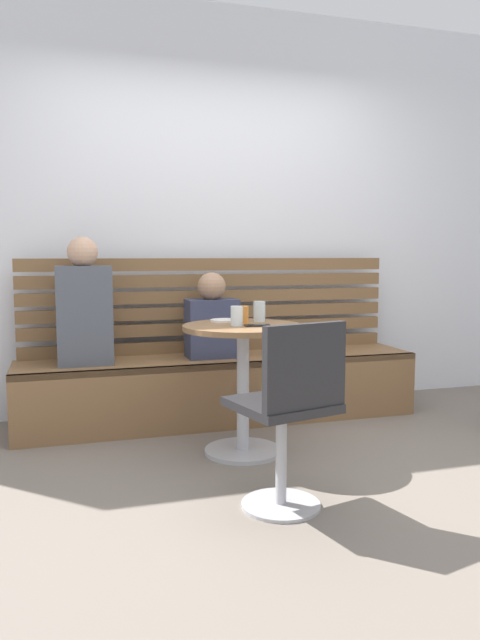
# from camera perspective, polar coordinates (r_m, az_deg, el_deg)

# --- Properties ---
(ground) EXTENTS (8.00, 8.00, 0.00)m
(ground) POSITION_cam_1_polar(r_m,az_deg,el_deg) (3.07, 4.28, -15.36)
(ground) COLOR #70665B
(back_wall) EXTENTS (5.20, 0.10, 2.90)m
(back_wall) POSITION_cam_1_polar(r_m,az_deg,el_deg) (4.43, -3.38, 10.38)
(back_wall) COLOR silver
(back_wall) RESTS_ON ground
(booth_bench) EXTENTS (2.70, 0.52, 0.44)m
(booth_bench) POSITION_cam_1_polar(r_m,az_deg,el_deg) (4.10, -1.80, -6.56)
(booth_bench) COLOR brown
(booth_bench) RESTS_ON ground
(booth_backrest) EXTENTS (2.65, 0.04, 0.67)m
(booth_backrest) POSITION_cam_1_polar(r_m,az_deg,el_deg) (4.24, -2.68, 1.49)
(booth_backrest) COLOR brown
(booth_backrest) RESTS_ON booth_bench
(cafe_table) EXTENTS (0.68, 0.68, 0.74)m
(cafe_table) POSITION_cam_1_polar(r_m,az_deg,el_deg) (3.37, 0.29, -4.21)
(cafe_table) COLOR #ADADB2
(cafe_table) RESTS_ON ground
(white_chair) EXTENTS (0.48, 0.48, 0.85)m
(white_chair) POSITION_cam_1_polar(r_m,az_deg,el_deg) (2.62, 4.80, -8.50)
(white_chair) COLOR #ADADB2
(white_chair) RESTS_ON ground
(person_adult) EXTENTS (0.34, 0.22, 0.80)m
(person_adult) POSITION_cam_1_polar(r_m,az_deg,el_deg) (3.86, -14.71, 1.18)
(person_adult) COLOR #4C515B
(person_adult) RESTS_ON booth_bench
(person_child_left) EXTENTS (0.34, 0.22, 0.57)m
(person_child_left) POSITION_cam_1_polar(r_m,az_deg,el_deg) (4.01, -2.72, -0.04)
(person_child_left) COLOR #333851
(person_child_left) RESTS_ON booth_bench
(cup_glass_tall) EXTENTS (0.07, 0.07, 0.12)m
(cup_glass_tall) POSITION_cam_1_polar(r_m,az_deg,el_deg) (3.50, 1.87, 0.83)
(cup_glass_tall) COLOR silver
(cup_glass_tall) RESTS_ON cafe_table
(cup_water_clear) EXTENTS (0.07, 0.07, 0.11)m
(cup_water_clear) POSITION_cam_1_polar(r_m,az_deg,el_deg) (3.28, -0.32, 0.39)
(cup_water_clear) COLOR white
(cup_water_clear) RESTS_ON cafe_table
(cup_tumbler_orange) EXTENTS (0.07, 0.07, 0.10)m
(cup_tumbler_orange) POSITION_cam_1_polar(r_m,az_deg,el_deg) (3.39, 0.22, 0.50)
(cup_tumbler_orange) COLOR orange
(cup_tumbler_orange) RESTS_ON cafe_table
(plate_small) EXTENTS (0.17, 0.17, 0.01)m
(plate_small) POSITION_cam_1_polar(r_m,az_deg,el_deg) (3.51, -1.48, -0.04)
(plate_small) COLOR white
(plate_small) RESTS_ON cafe_table
(phone_on_table) EXTENTS (0.15, 0.09, 0.01)m
(phone_on_table) POSITION_cam_1_polar(r_m,az_deg,el_deg) (3.28, 1.66, -0.51)
(phone_on_table) COLOR black
(phone_on_table) RESTS_ON cafe_table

